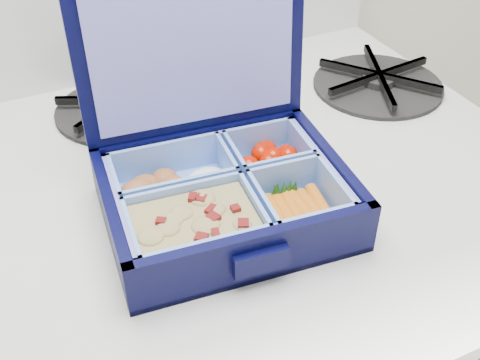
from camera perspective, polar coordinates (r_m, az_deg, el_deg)
bento_box at (r=0.60m, az=-1.36°, el=-1.65°), size 0.26×0.21×0.06m
burner_grate at (r=0.86m, az=13.02°, el=9.33°), size 0.20×0.20×0.03m
burner_grate_rear at (r=0.80m, az=-11.41°, el=6.94°), size 0.22×0.22×0.02m
fork at (r=0.72m, az=-5.87°, el=3.26°), size 0.06×0.19×0.01m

